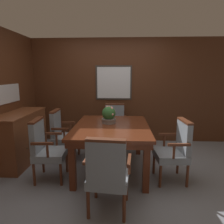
{
  "coord_description": "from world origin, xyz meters",
  "views": [
    {
      "loc": [
        0.24,
        -3.08,
        1.63
      ],
      "look_at": [
        0.07,
        0.32,
        0.98
      ],
      "focal_mm": 32.0,
      "sensor_mm": 36.0,
      "label": 1
    }
  ],
  "objects_px": {
    "chair_left_far": "(62,133)",
    "chair_head_far": "(115,123)",
    "dining_table": "(112,131)",
    "chair_head_near": "(108,172)",
    "potted_plant": "(109,115)",
    "sideboard_cabinet": "(21,137)",
    "chair_right_near": "(176,148)",
    "chair_left_near": "(45,147)"
  },
  "relations": [
    {
      "from": "dining_table",
      "to": "chair_head_near",
      "type": "bearing_deg",
      "value": -89.27
    },
    {
      "from": "chair_head_near",
      "to": "chair_right_near",
      "type": "xyz_separation_m",
      "value": [
        0.98,
        0.81,
        0.0
      ]
    },
    {
      "from": "chair_left_far",
      "to": "dining_table",
      "type": "bearing_deg",
      "value": -112.62
    },
    {
      "from": "chair_left_far",
      "to": "sideboard_cabinet",
      "type": "relative_size",
      "value": 0.74
    },
    {
      "from": "chair_right_near",
      "to": "chair_head_far",
      "type": "height_order",
      "value": "same"
    },
    {
      "from": "dining_table",
      "to": "chair_right_near",
      "type": "bearing_deg",
      "value": -18.15
    },
    {
      "from": "dining_table",
      "to": "potted_plant",
      "type": "bearing_deg",
      "value": 109.43
    },
    {
      "from": "chair_head_near",
      "to": "chair_head_far",
      "type": "bearing_deg",
      "value": -84.7
    },
    {
      "from": "dining_table",
      "to": "chair_left_far",
      "type": "relative_size",
      "value": 1.62
    },
    {
      "from": "dining_table",
      "to": "chair_left_far",
      "type": "distance_m",
      "value": 1.05
    },
    {
      "from": "dining_table",
      "to": "chair_head_far",
      "type": "relative_size",
      "value": 1.62
    },
    {
      "from": "potted_plant",
      "to": "sideboard_cabinet",
      "type": "relative_size",
      "value": 0.23
    },
    {
      "from": "dining_table",
      "to": "chair_head_near",
      "type": "distance_m",
      "value": 1.14
    },
    {
      "from": "chair_head_near",
      "to": "chair_right_near",
      "type": "bearing_deg",
      "value": -135.42
    },
    {
      "from": "potted_plant",
      "to": "chair_right_near",
      "type": "bearing_deg",
      "value": -24.79
    },
    {
      "from": "chair_left_near",
      "to": "potted_plant",
      "type": "height_order",
      "value": "potted_plant"
    },
    {
      "from": "chair_head_near",
      "to": "potted_plant",
      "type": "xyz_separation_m",
      "value": [
        -0.07,
        1.29,
        0.4
      ]
    },
    {
      "from": "chair_head_far",
      "to": "dining_table",
      "type": "bearing_deg",
      "value": -90.62
    },
    {
      "from": "dining_table",
      "to": "chair_left_far",
      "type": "height_order",
      "value": "chair_left_far"
    },
    {
      "from": "chair_left_far",
      "to": "sideboard_cabinet",
      "type": "distance_m",
      "value": 0.76
    },
    {
      "from": "dining_table",
      "to": "chair_left_far",
      "type": "bearing_deg",
      "value": 158.76
    },
    {
      "from": "chair_head_far",
      "to": "chair_right_near",
      "type": "bearing_deg",
      "value": -56.91
    },
    {
      "from": "chair_left_near",
      "to": "chair_head_near",
      "type": "height_order",
      "value": "same"
    },
    {
      "from": "sideboard_cabinet",
      "to": "chair_left_far",
      "type": "bearing_deg",
      "value": 10.54
    },
    {
      "from": "chair_left_near",
      "to": "chair_left_far",
      "type": "xyz_separation_m",
      "value": [
        0.03,
        0.76,
        0.0
      ]
    },
    {
      "from": "dining_table",
      "to": "chair_head_near",
      "type": "height_order",
      "value": "chair_head_near"
    },
    {
      "from": "sideboard_cabinet",
      "to": "dining_table",
      "type": "bearing_deg",
      "value": -7.9
    },
    {
      "from": "sideboard_cabinet",
      "to": "chair_left_near",
      "type": "bearing_deg",
      "value": -41.06
    },
    {
      "from": "chair_right_near",
      "to": "potted_plant",
      "type": "relative_size",
      "value": 3.19
    },
    {
      "from": "chair_head_far",
      "to": "potted_plant",
      "type": "bearing_deg",
      "value": -93.83
    },
    {
      "from": "dining_table",
      "to": "chair_head_far",
      "type": "bearing_deg",
      "value": 89.68
    },
    {
      "from": "chair_left_far",
      "to": "chair_head_far",
      "type": "bearing_deg",
      "value": -52.23
    },
    {
      "from": "dining_table",
      "to": "potted_plant",
      "type": "height_order",
      "value": "potted_plant"
    },
    {
      "from": "chair_left_far",
      "to": "sideboard_cabinet",
      "type": "xyz_separation_m",
      "value": [
        -0.75,
        -0.14,
        -0.06
      ]
    },
    {
      "from": "potted_plant",
      "to": "chair_left_far",
      "type": "bearing_deg",
      "value": 166.59
    },
    {
      "from": "chair_right_near",
      "to": "sideboard_cabinet",
      "type": "xyz_separation_m",
      "value": [
        -2.71,
        0.56,
        -0.06
      ]
    },
    {
      "from": "potted_plant",
      "to": "chair_head_near",
      "type": "bearing_deg",
      "value": -86.87
    },
    {
      "from": "sideboard_cabinet",
      "to": "potted_plant",
      "type": "bearing_deg",
      "value": -2.73
    },
    {
      "from": "dining_table",
      "to": "sideboard_cabinet",
      "type": "height_order",
      "value": "sideboard_cabinet"
    },
    {
      "from": "chair_head_near",
      "to": "sideboard_cabinet",
      "type": "height_order",
      "value": "chair_head_near"
    },
    {
      "from": "chair_left_near",
      "to": "chair_left_far",
      "type": "relative_size",
      "value": 1.0
    },
    {
      "from": "chair_right_near",
      "to": "sideboard_cabinet",
      "type": "bearing_deg",
      "value": -105.87
    }
  ]
}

